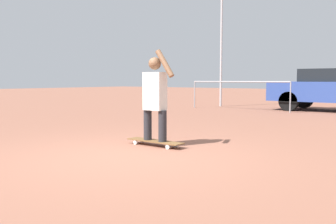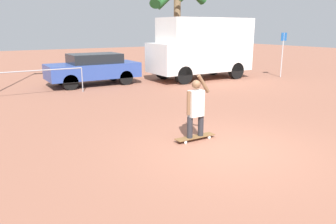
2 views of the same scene
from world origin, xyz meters
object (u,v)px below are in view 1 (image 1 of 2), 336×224
at_px(skateboard, 155,141).
at_px(person_skateboarder, 155,95).
at_px(flagpole, 224,0).
at_px(parked_car_blue, 336,89).

bearing_deg(skateboard, person_skateboarder, 180.00).
height_order(skateboard, flagpole, flagpole).
bearing_deg(person_skateboarder, parked_car_blue, 86.43).
relative_size(parked_car_blue, flagpole, 0.57).
relative_size(person_skateboarder, parked_car_blue, 0.35).
bearing_deg(parked_car_blue, flagpole, -176.33).
bearing_deg(parked_car_blue, person_skateboarder, -93.57).
height_order(skateboard, parked_car_blue, parked_car_blue).
bearing_deg(person_skateboarder, skateboard, -0.00).
distance_m(skateboard, parked_car_blue, 9.34).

